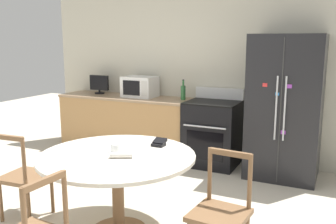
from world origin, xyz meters
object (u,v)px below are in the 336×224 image
dining_chair_right (221,213)px  oven_range (212,133)px  microwave (140,87)px  dining_chair_left (23,177)px  candle_glass (116,149)px  wallet (159,143)px  counter_bottle (183,92)px  countertop_tv (99,84)px  refrigerator (285,107)px

dining_chair_right → oven_range: bearing=-64.6°
microwave → dining_chair_left: 2.55m
oven_range → candle_glass: 2.21m
dining_chair_left → wallet: 1.39m
oven_range → counter_bottle: counter_bottle is taller
oven_range → microwave: 1.36m
countertop_tv → wallet: bearing=-42.9°
refrigerator → oven_range: bearing=177.2°
counter_bottle → wallet: bearing=-73.7°
oven_range → wallet: (0.06, -1.82, 0.32)m
refrigerator → dining_chair_left: bearing=-132.2°
wallet → dining_chair_left: bearing=-154.4°
microwave → dining_chair_left: microwave is taller
dining_chair_right → candle_glass: size_ratio=9.99×
oven_range → counter_bottle: size_ratio=3.59×
microwave → counter_bottle: bearing=1.5°
countertop_tv → dining_chair_left: countertop_tv is taller
oven_range → countertop_tv: size_ratio=3.15×
dining_chair_left → wallet: bearing=21.5°
dining_chair_right → wallet: 0.99m
refrigerator → counter_bottle: 1.49m
counter_bottle → dining_chair_left: size_ratio=0.33×
dining_chair_left → counter_bottle: bearing=71.1°
refrigerator → microwave: bearing=176.9°
wallet → counter_bottle: bearing=106.3°
dining_chair_left → dining_chair_right: (2.00, 0.09, 0.00)m
refrigerator → dining_chair_left: size_ratio=2.05×
dining_chair_left → dining_chair_right: size_ratio=1.00×
oven_range → countertop_tv: (-2.01, 0.10, 0.59)m
dining_chair_left → refrigerator: bearing=43.6°
refrigerator → dining_chair_right: size_ratio=2.05×
refrigerator → countertop_tv: refrigerator is taller
oven_range → candle_glass: size_ratio=11.96×
counter_bottle → wallet: counter_bottle is taller
oven_range → dining_chair_right: size_ratio=1.20×
dining_chair_left → oven_range: bearing=60.2°
counter_bottle → dining_chair_left: bearing=-104.8°
counter_bottle → dining_chair_right: 2.82m
countertop_tv → counter_bottle: 1.51m
oven_range → microwave: size_ratio=2.16×
countertop_tv → counter_bottle: countertop_tv is taller
refrigerator → dining_chair_right: refrigerator is taller
countertop_tv → dining_chair_left: bearing=-71.2°
refrigerator → counter_bottle: (-1.48, 0.14, 0.09)m
microwave → wallet: 2.30m
microwave → candle_glass: (1.02, -2.25, -0.27)m
countertop_tv → candle_glass: countertop_tv is taller
counter_bottle → dining_chair_left: (-0.66, -2.49, -0.58)m
candle_glass → oven_range: bearing=84.6°
oven_range → microwave: bearing=176.6°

